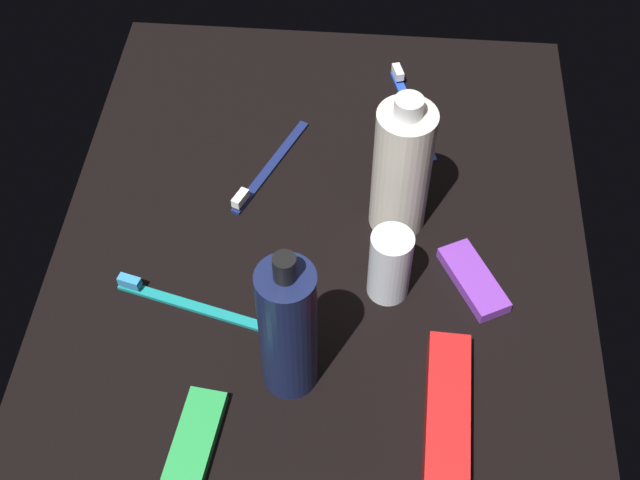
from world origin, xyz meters
TOP-DOWN VIEW (x-y plane):
  - ground_plane at (0.00, 0.00)cm, footprint 84.00×64.00cm
  - lotion_bottle at (-16.38, 1.87)cm, footprint 5.89×5.89cm
  - bodywash_bottle at (6.34, -8.96)cm, footprint 6.82×6.82cm
  - deodorant_stick at (-4.27, -8.19)cm, footprint 4.82×4.82cm
  - toothbrush_teal at (-8.21, 15.26)cm, footprint 5.67×17.73cm
  - toothbrush_navy at (12.77, 7.94)cm, footprint 16.98×8.28cm
  - toothbrush_blue at (25.98, -10.40)cm, footprint 17.51×6.61cm
  - toothpaste_box_red at (-20.45, -14.74)cm, footprint 17.74×5.00cm
  - snack_bar_green at (-24.70, 10.70)cm, footprint 10.79×5.17cm
  - snack_bar_purple at (-2.65, -18.09)cm, footprint 11.06×8.40cm

SIDE VIEW (x-z plane):
  - ground_plane at x=0.00cm, z-range -1.20..0.00cm
  - toothbrush_teal at x=-8.21cm, z-range -0.44..1.66cm
  - toothbrush_navy at x=12.77cm, z-range -0.44..1.66cm
  - toothbrush_blue at x=25.98cm, z-range -0.44..1.66cm
  - snack_bar_green at x=-24.70cm, z-range 0.00..1.50cm
  - snack_bar_purple at x=-2.65cm, z-range 0.00..1.50cm
  - toothpaste_box_red at x=-20.45cm, z-range 0.00..3.20cm
  - deodorant_stick at x=-4.27cm, z-range 0.00..9.58cm
  - bodywash_bottle at x=6.34cm, z-range -0.84..19.08cm
  - lotion_bottle at x=-16.38cm, z-range -1.18..19.93cm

